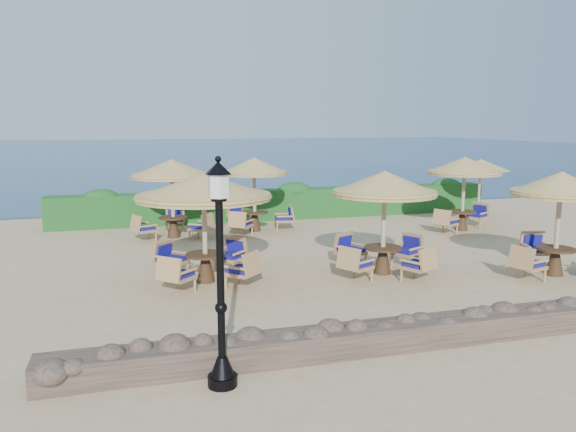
# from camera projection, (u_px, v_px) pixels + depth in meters

# --- Properties ---
(ground) EXTENTS (120.00, 120.00, 0.00)m
(ground) POSITION_uv_depth(u_px,v_px,m) (350.00, 259.00, 16.05)
(ground) COLOR tan
(ground) RESTS_ON ground
(sea) EXTENTS (160.00, 160.00, 0.00)m
(sea) POSITION_uv_depth(u_px,v_px,m) (169.00, 150.00, 82.42)
(sea) COLOR #0C274D
(sea) RESTS_ON ground
(hedge) EXTENTS (18.00, 0.90, 1.20)m
(hedge) POSITION_uv_depth(u_px,v_px,m) (282.00, 204.00, 22.78)
(hedge) COLOR #16471B
(hedge) RESTS_ON ground
(stone_wall) EXTENTS (15.00, 0.65, 0.44)m
(stone_wall) POSITION_uv_depth(u_px,v_px,m) (480.00, 326.00, 10.13)
(stone_wall) COLOR brown
(stone_wall) RESTS_ON ground
(lamp_post) EXTENTS (0.44, 0.44, 3.31)m
(lamp_post) POSITION_uv_depth(u_px,v_px,m) (221.00, 284.00, 8.04)
(lamp_post) COLOR black
(lamp_post) RESTS_ON ground
(extra_parasol) EXTENTS (2.30, 2.30, 2.41)m
(extra_parasol) POSITION_uv_depth(u_px,v_px,m) (481.00, 165.00, 22.75)
(extra_parasol) COLOR tan
(extra_parasol) RESTS_ON ground
(cafe_set_0) EXTENTS (3.29, 3.29, 2.65)m
(cafe_set_0) POSITION_uv_depth(u_px,v_px,m) (204.00, 204.00, 13.42)
(cafe_set_0) COLOR tan
(cafe_set_0) RESTS_ON ground
(cafe_set_1) EXTENTS (2.81, 2.81, 2.65)m
(cafe_set_1) POSITION_uv_depth(u_px,v_px,m) (384.00, 205.00, 14.20)
(cafe_set_1) COLOR tan
(cafe_set_1) RESTS_ON ground
(cafe_set_2) EXTENTS (2.68, 2.68, 2.65)m
(cafe_set_2) POSITION_uv_depth(u_px,v_px,m) (559.00, 205.00, 14.05)
(cafe_set_2) COLOR tan
(cafe_set_2) RESTS_ON ground
(cafe_set_3) EXTENTS (2.79, 2.80, 2.65)m
(cafe_set_3) POSITION_uv_depth(u_px,v_px,m) (172.00, 182.00, 18.82)
(cafe_set_3) COLOR tan
(cafe_set_3) RESTS_ON ground
(cafe_set_4) EXTENTS (2.64, 2.74, 2.65)m
(cafe_set_4) POSITION_uv_depth(u_px,v_px,m) (254.00, 181.00, 19.96)
(cafe_set_4) COLOR tan
(cafe_set_4) RESTS_ON ground
(cafe_set_5) EXTENTS (2.82, 2.61, 2.65)m
(cafe_set_5) POSITION_uv_depth(u_px,v_px,m) (464.00, 176.00, 20.06)
(cafe_set_5) COLOR tan
(cafe_set_5) RESTS_ON ground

